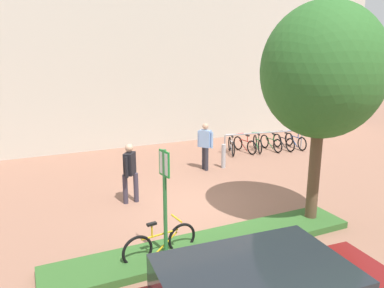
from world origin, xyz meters
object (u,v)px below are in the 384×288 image
(parking_sign_post, at_px, (165,189))
(person_casual_tan, at_px, (205,143))
(person_suited_navy, at_px, (130,170))
(bike_at_sign, at_px, (160,243))
(bike_rack_cluster, at_px, (264,143))
(bollard_steel, at_px, (224,156))
(tree_sidewalk, at_px, (323,72))

(parking_sign_post, bearing_deg, person_casual_tan, 55.78)
(person_casual_tan, bearing_deg, person_suited_navy, -150.49)
(bike_at_sign, distance_m, bike_rack_cluster, 9.51)
(bike_at_sign, distance_m, bollard_steel, 6.49)
(bike_at_sign, xyz_separation_m, person_casual_tan, (3.54, 5.01, 0.63))
(bollard_steel, bearing_deg, parking_sign_post, -129.94)
(tree_sidewalk, bearing_deg, parking_sign_post, -178.84)
(person_suited_navy, bearing_deg, bollard_steel, 23.70)
(bike_at_sign, distance_m, person_suited_navy, 3.22)
(parking_sign_post, relative_size, person_casual_tan, 1.36)
(bollard_steel, height_order, person_suited_navy, person_suited_navy)
(parking_sign_post, bearing_deg, person_suited_navy, 87.27)
(bollard_steel, bearing_deg, bike_at_sign, -130.91)
(bike_rack_cluster, bearing_deg, tree_sidewalk, -116.10)
(person_casual_tan, distance_m, person_suited_navy, 3.79)
(bike_rack_cluster, xyz_separation_m, bollard_steel, (-2.84, -1.43, 0.10))
(tree_sidewalk, xyz_separation_m, person_casual_tan, (-0.46, 4.99, -2.75))
(person_casual_tan, relative_size, person_suited_navy, 1.00)
(parking_sign_post, bearing_deg, bike_at_sign, 148.99)
(bike_at_sign, relative_size, bollard_steel, 1.86)
(bike_at_sign, height_order, person_casual_tan, person_casual_tan)
(bollard_steel, height_order, person_casual_tan, person_casual_tan)
(tree_sidewalk, relative_size, parking_sign_post, 2.26)
(bike_at_sign, bearing_deg, person_suited_navy, 85.48)
(tree_sidewalk, distance_m, bike_at_sign, 5.24)
(tree_sidewalk, height_order, parking_sign_post, tree_sidewalk)
(tree_sidewalk, relative_size, person_casual_tan, 3.09)
(tree_sidewalk, xyz_separation_m, bike_rack_cluster, (3.09, 6.31, -3.39))
(tree_sidewalk, height_order, bollard_steel, tree_sidewalk)
(tree_sidewalk, height_order, bike_rack_cluster, tree_sidewalk)
(parking_sign_post, distance_m, person_casual_tan, 6.16)
(tree_sidewalk, relative_size, bike_at_sign, 3.17)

